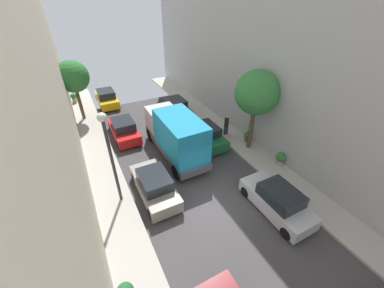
{
  "coord_description": "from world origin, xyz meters",
  "views": [
    {
      "loc": [
        -5.32,
        -7.52,
        10.13
      ],
      "look_at": [
        1.33,
        5.27,
        0.5
      ],
      "focal_mm": 21.83,
      "sensor_mm": 36.0,
      "label": 1
    }
  ],
  "objects_px": {
    "parked_car_left_2": "(124,129)",
    "potted_plant_0": "(74,97)",
    "street_tree_0": "(73,77)",
    "potted_plant_3": "(247,136)",
    "street_tree_1": "(257,93)",
    "parked_car_right_4": "(175,107)",
    "lamp_post": "(109,147)",
    "pedestrian": "(226,124)",
    "potted_plant_2": "(280,158)",
    "delivery_truck": "(176,134)",
    "parked_car_right_2": "(277,201)",
    "parked_car_right_3": "(205,134)",
    "parked_car_left_1": "(155,185)",
    "parked_car_left_3": "(107,98)"
  },
  "relations": [
    {
      "from": "street_tree_1",
      "to": "parked_car_right_2",
      "type": "bearing_deg",
      "value": -114.76
    },
    {
      "from": "parked_car_right_2",
      "to": "street_tree_0",
      "type": "relative_size",
      "value": 0.81
    },
    {
      "from": "parked_car_right_3",
      "to": "potted_plant_0",
      "type": "relative_size",
      "value": 4.29
    },
    {
      "from": "street_tree_0",
      "to": "street_tree_1",
      "type": "bearing_deg",
      "value": -45.66
    },
    {
      "from": "parked_car_right_2",
      "to": "potted_plant_0",
      "type": "relative_size",
      "value": 4.29
    },
    {
      "from": "parked_car_right_3",
      "to": "potted_plant_0",
      "type": "height_order",
      "value": "parked_car_right_3"
    },
    {
      "from": "parked_car_right_4",
      "to": "parked_car_right_3",
      "type": "bearing_deg",
      "value": -90.0
    },
    {
      "from": "parked_car_left_2",
      "to": "potted_plant_3",
      "type": "distance_m",
      "value": 9.81
    },
    {
      "from": "parked_car_left_1",
      "to": "parked_car_right_3",
      "type": "height_order",
      "value": "same"
    },
    {
      "from": "parked_car_left_2",
      "to": "parked_car_right_2",
      "type": "distance_m",
      "value": 12.58
    },
    {
      "from": "parked_car_left_2",
      "to": "pedestrian",
      "type": "xyz_separation_m",
      "value": [
        7.41,
        -3.62,
        0.35
      ]
    },
    {
      "from": "parked_car_left_1",
      "to": "potted_plant_0",
      "type": "xyz_separation_m",
      "value": [
        -2.98,
        16.33,
        -0.03
      ]
    },
    {
      "from": "delivery_truck",
      "to": "street_tree_0",
      "type": "relative_size",
      "value": 1.27
    },
    {
      "from": "pedestrian",
      "to": "street_tree_1",
      "type": "distance_m",
      "value": 4.11
    },
    {
      "from": "street_tree_0",
      "to": "potted_plant_0",
      "type": "relative_size",
      "value": 5.33
    },
    {
      "from": "potted_plant_3",
      "to": "parked_car_right_3",
      "type": "bearing_deg",
      "value": 151.36
    },
    {
      "from": "parked_car_left_1",
      "to": "street_tree_0",
      "type": "distance_m",
      "value": 12.69
    },
    {
      "from": "parked_car_right_4",
      "to": "lamp_post",
      "type": "bearing_deg",
      "value": -129.88
    },
    {
      "from": "street_tree_1",
      "to": "potted_plant_0",
      "type": "relative_size",
      "value": 5.92
    },
    {
      "from": "potted_plant_2",
      "to": "potted_plant_3",
      "type": "bearing_deg",
      "value": 91.79
    },
    {
      "from": "street_tree_0",
      "to": "street_tree_1",
      "type": "height_order",
      "value": "street_tree_1"
    },
    {
      "from": "parked_car_right_4",
      "to": "lamp_post",
      "type": "height_order",
      "value": "lamp_post"
    },
    {
      "from": "parked_car_right_4",
      "to": "parked_car_left_1",
      "type": "bearing_deg",
      "value": -120.54
    },
    {
      "from": "lamp_post",
      "to": "parked_car_right_3",
      "type": "bearing_deg",
      "value": 22.92
    },
    {
      "from": "parked_car_left_1",
      "to": "street_tree_1",
      "type": "xyz_separation_m",
      "value": [
        7.89,
        1.27,
        3.71
      ]
    },
    {
      "from": "parked_car_right_3",
      "to": "street_tree_0",
      "type": "bearing_deg",
      "value": 133.23
    },
    {
      "from": "pedestrian",
      "to": "lamp_post",
      "type": "height_order",
      "value": "lamp_post"
    },
    {
      "from": "pedestrian",
      "to": "potted_plant_0",
      "type": "bearing_deg",
      "value": 129.23
    },
    {
      "from": "parked_car_right_4",
      "to": "pedestrian",
      "type": "height_order",
      "value": "pedestrian"
    },
    {
      "from": "potted_plant_2",
      "to": "street_tree_0",
      "type": "bearing_deg",
      "value": 129.27
    },
    {
      "from": "parked_car_left_2",
      "to": "delivery_truck",
      "type": "bearing_deg",
      "value": -57.59
    },
    {
      "from": "parked_car_right_2",
      "to": "delivery_truck",
      "type": "distance_m",
      "value": 7.67
    },
    {
      "from": "potted_plant_0",
      "to": "potted_plant_2",
      "type": "bearing_deg",
      "value": -57.37
    },
    {
      "from": "parked_car_left_2",
      "to": "potted_plant_0",
      "type": "height_order",
      "value": "parked_car_left_2"
    },
    {
      "from": "street_tree_0",
      "to": "parked_car_left_3",
      "type": "bearing_deg",
      "value": 43.51
    },
    {
      "from": "parked_car_right_3",
      "to": "pedestrian",
      "type": "relative_size",
      "value": 2.44
    },
    {
      "from": "parked_car_left_1",
      "to": "street_tree_0",
      "type": "bearing_deg",
      "value": 102.12
    },
    {
      "from": "parked_car_left_2",
      "to": "street_tree_0",
      "type": "height_order",
      "value": "street_tree_0"
    },
    {
      "from": "parked_car_right_4",
      "to": "pedestrian",
      "type": "bearing_deg",
      "value": -70.12
    },
    {
      "from": "parked_car_left_3",
      "to": "delivery_truck",
      "type": "relative_size",
      "value": 0.64
    },
    {
      "from": "parked_car_right_2",
      "to": "delivery_truck",
      "type": "xyz_separation_m",
      "value": [
        -2.7,
        7.1,
        1.07
      ]
    },
    {
      "from": "potted_plant_2",
      "to": "potted_plant_3",
      "type": "distance_m",
      "value": 3.34
    },
    {
      "from": "parked_car_right_2",
      "to": "pedestrian",
      "type": "relative_size",
      "value": 2.44
    },
    {
      "from": "parked_car_left_2",
      "to": "parked_car_left_3",
      "type": "height_order",
      "value": "same"
    },
    {
      "from": "parked_car_right_4",
      "to": "delivery_truck",
      "type": "relative_size",
      "value": 0.64
    },
    {
      "from": "parked_car_left_3",
      "to": "parked_car_right_2",
      "type": "xyz_separation_m",
      "value": [
        5.4,
        -18.56,
        0.0
      ]
    },
    {
      "from": "street_tree_0",
      "to": "potted_plant_3",
      "type": "xyz_separation_m",
      "value": [
        10.84,
        -10.04,
        -3.37
      ]
    },
    {
      "from": "parked_car_left_2",
      "to": "parked_car_right_2",
      "type": "relative_size",
      "value": 1.0
    },
    {
      "from": "parked_car_right_3",
      "to": "street_tree_1",
      "type": "relative_size",
      "value": 0.73
    },
    {
      "from": "street_tree_0",
      "to": "potted_plant_3",
      "type": "bearing_deg",
      "value": -42.83
    }
  ]
}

